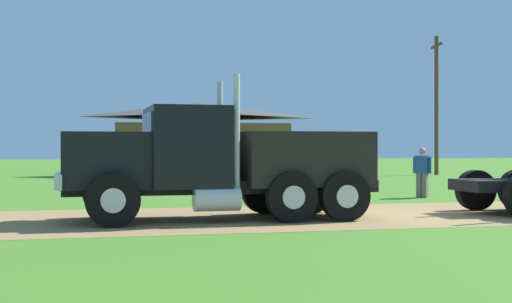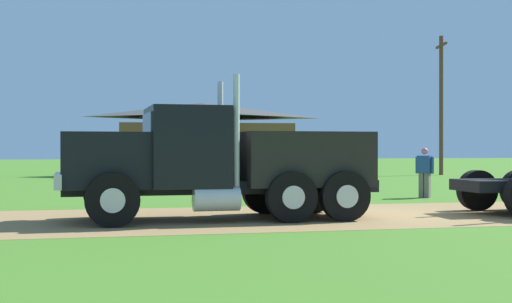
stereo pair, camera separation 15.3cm
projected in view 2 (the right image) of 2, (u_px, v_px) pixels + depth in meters
ground_plane at (366, 215)px, 17.58m from camera, size 200.00×200.00×0.00m
dirt_track at (366, 215)px, 17.58m from camera, size 120.00×6.24×0.01m
truck_foreground_white at (220, 163)px, 16.43m from camera, size 7.32×2.73×3.26m
visitor_far_side at (425, 171)px, 23.74m from camera, size 0.49×0.52×1.67m
shed_building at (203, 140)px, 44.13m from camera, size 11.07×8.76×4.49m
utility_pole_near at (441, 101)px, 44.72m from camera, size 0.61×2.18×8.72m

